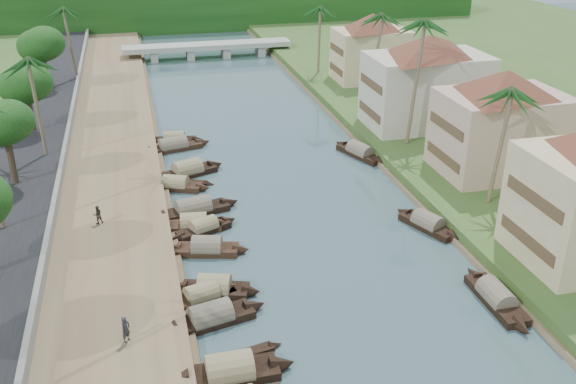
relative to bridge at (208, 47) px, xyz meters
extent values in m
plane|color=#3D565B|center=(0.00, -72.00, -1.72)|extent=(220.00, 220.00, 0.00)
cube|color=brown|center=(-16.00, -52.00, -1.32)|extent=(10.00, 180.00, 0.80)
cube|color=#365522|center=(19.00, -52.00, -1.12)|extent=(16.00, 180.00, 1.20)
cube|color=black|center=(-24.50, -52.00, -1.02)|extent=(8.00, 180.00, 1.40)
cube|color=slate|center=(-20.20, -52.00, -0.37)|extent=(0.40, 180.00, 1.10)
cube|color=#13390F|center=(0.00, 23.00, 2.28)|extent=(120.00, 4.00, 8.00)
cube|color=#13390F|center=(0.00, 28.00, 2.28)|extent=(120.00, 4.00, 8.00)
cube|color=#13390F|center=(0.00, 33.00, 2.28)|extent=(120.00, 4.00, 8.00)
cube|color=#9D9D93|center=(0.00, 0.00, 0.28)|extent=(28.00, 4.00, 0.80)
cube|color=#9D9D93|center=(-9.00, 0.00, -0.82)|extent=(1.20, 3.50, 1.80)
cube|color=#9D9D93|center=(-3.00, 0.00, -0.82)|extent=(1.20, 3.50, 1.80)
cube|color=#9D9D93|center=(3.00, 0.00, -0.82)|extent=(1.20, 3.50, 1.80)
cube|color=#9D9D93|center=(9.00, 0.00, -0.82)|extent=(1.20, 3.50, 1.80)
cube|color=brown|center=(12.95, -74.00, 1.48)|extent=(0.10, 6.40, 0.90)
cube|color=brown|center=(12.95, -74.00, 4.68)|extent=(0.10, 6.40, 0.90)
cube|color=tan|center=(20.00, -58.00, 3.23)|extent=(11.00, 8.00, 7.50)
pyramid|color=brown|center=(20.00, -58.00, 8.08)|extent=(14.11, 14.11, 2.20)
cube|color=brown|center=(14.45, -58.00, 1.35)|extent=(0.10, 6.40, 0.90)
cube|color=brown|center=(14.45, -58.00, 4.35)|extent=(0.10, 6.40, 0.90)
cube|color=beige|center=(19.00, -44.00, 3.48)|extent=(13.00, 8.00, 8.00)
pyramid|color=brown|center=(19.00, -44.00, 8.58)|extent=(15.59, 15.59, 2.20)
cube|color=brown|center=(12.45, -44.00, 1.48)|extent=(0.10, 6.40, 0.90)
cube|color=brown|center=(12.45, -44.00, 4.68)|extent=(0.10, 6.40, 0.90)
cube|color=beige|center=(20.00, -24.00, 2.98)|extent=(10.00, 7.00, 7.00)
pyramid|color=brown|center=(20.00, -24.00, 7.58)|extent=(12.62, 12.62, 2.20)
cube|color=brown|center=(14.95, -24.00, 1.23)|extent=(0.10, 5.60, 0.90)
cube|color=brown|center=(14.95, -24.00, 4.03)|extent=(0.10, 5.60, 0.90)
cube|color=black|center=(-9.03, -79.36, -1.52)|extent=(5.64, 2.07, 0.70)
cone|color=black|center=(-5.90, -79.32, -1.44)|extent=(1.66, 1.82, 1.98)
cone|color=black|center=(-12.15, -79.39, -1.44)|extent=(1.66, 1.82, 1.98)
cylinder|color=#988960|center=(-9.03, -79.36, -1.14)|extent=(4.32, 2.13, 2.08)
cube|color=black|center=(-9.38, -73.95, -1.52)|extent=(5.88, 3.04, 0.70)
cone|color=black|center=(-6.35, -73.23, -1.44)|extent=(1.94, 1.94, 1.79)
cone|color=black|center=(-12.42, -74.67, -1.44)|extent=(1.94, 1.94, 1.79)
cylinder|color=#756E58|center=(-9.38, -73.95, -1.14)|extent=(4.61, 2.80, 1.86)
cube|color=black|center=(-9.65, -71.39, -1.52)|extent=(4.82, 2.80, 0.70)
cone|color=black|center=(-7.22, -70.65, -1.44)|extent=(1.67, 1.72, 1.54)
cone|color=black|center=(-12.08, -72.12, -1.44)|extent=(1.67, 1.72, 1.54)
cylinder|color=#988960|center=(-9.65, -71.39, -1.14)|extent=(3.81, 2.55, 1.61)
cube|color=black|center=(-8.69, -70.68, -1.52)|extent=(4.98, 3.15, 0.70)
cone|color=black|center=(-6.23, -71.48, -1.44)|extent=(1.81, 1.96, 1.76)
cone|color=black|center=(-11.15, -69.88, -1.44)|extent=(1.81, 1.96, 1.76)
cylinder|color=#988960|center=(-8.69, -70.68, -1.14)|extent=(3.96, 2.88, 1.87)
cube|color=black|center=(-8.49, -64.99, -1.52)|extent=(5.05, 2.85, 0.70)
cone|color=black|center=(-5.92, -65.65, -1.44)|extent=(1.74, 1.84, 1.69)
cone|color=black|center=(-11.06, -64.32, -1.44)|extent=(1.74, 1.84, 1.69)
cylinder|color=#756E58|center=(-8.49, -64.99, -1.14)|extent=(3.97, 2.63, 1.78)
cube|color=black|center=(-8.34, -61.64, -1.52)|extent=(4.75, 3.16, 0.70)
cone|color=black|center=(-6.03, -60.61, -1.44)|extent=(1.72, 1.71, 1.44)
cone|color=black|center=(-10.65, -62.67, -1.44)|extent=(1.72, 1.71, 1.44)
cylinder|color=#988960|center=(-8.34, -61.64, -1.14)|extent=(3.79, 2.78, 1.49)
cube|color=black|center=(-9.05, -60.82, -1.52)|extent=(4.69, 2.24, 0.70)
cone|color=black|center=(-6.56, -61.14, -1.44)|extent=(1.51, 1.67, 1.66)
cone|color=black|center=(-11.53, -60.51, -1.44)|extent=(1.51, 1.67, 1.66)
cylinder|color=#988960|center=(-9.05, -60.82, -1.14)|extent=(3.64, 2.17, 1.75)
cube|color=black|center=(-8.78, -58.04, -1.52)|extent=(6.43, 3.21, 0.70)
cone|color=black|center=(-5.45, -57.25, -1.44)|extent=(2.09, 2.01, 1.85)
cone|color=black|center=(-12.12, -58.83, -1.44)|extent=(2.09, 2.01, 1.85)
cylinder|color=#756E58|center=(-8.78, -58.04, -1.14)|extent=(5.03, 2.95, 1.91)
cube|color=black|center=(-9.84, -52.48, -1.52)|extent=(5.06, 3.30, 0.70)
cone|color=black|center=(-7.36, -53.50, -1.44)|extent=(1.83, 1.85, 1.58)
cone|color=black|center=(-12.32, -51.46, -1.44)|extent=(1.83, 1.85, 1.58)
cylinder|color=#988960|center=(-9.84, -52.48, -1.14)|extent=(4.03, 2.92, 1.64)
cube|color=black|center=(-8.41, -49.44, -1.52)|extent=(6.01, 3.88, 0.70)
cone|color=black|center=(-5.47, -48.30, -1.44)|extent=(2.18, 2.23, 1.94)
cone|color=black|center=(-11.36, -50.58, -1.44)|extent=(2.18, 2.23, 1.94)
cylinder|color=#988960|center=(-8.41, -49.44, -1.14)|extent=(4.78, 3.46, 2.03)
cube|color=black|center=(-9.23, -42.26, -1.52)|extent=(6.39, 3.07, 0.70)
cone|color=black|center=(-5.89, -41.48, -1.44)|extent=(2.04, 1.90, 1.74)
cone|color=black|center=(-12.56, -43.03, -1.44)|extent=(2.04, 1.90, 1.74)
cylinder|color=#756E58|center=(-9.23, -42.26, -1.14)|extent=(4.99, 2.80, 1.78)
cube|color=black|center=(-8.93, -40.04, -1.52)|extent=(4.89, 2.31, 0.70)
cone|color=black|center=(-6.36, -40.49, -1.44)|extent=(1.57, 1.59, 1.52)
cone|color=black|center=(-11.50, -39.60, -1.44)|extent=(1.57, 1.59, 1.52)
cylinder|color=#988960|center=(-8.93, -40.04, -1.14)|extent=(3.81, 2.18, 1.59)
cube|color=black|center=(9.64, -76.34, -1.52)|extent=(1.71, 5.91, 0.70)
cone|color=black|center=(9.66, -73.06, -1.44)|extent=(1.52, 1.68, 1.70)
cone|color=black|center=(9.62, -79.61, -1.44)|extent=(1.52, 1.68, 1.70)
cylinder|color=#756E58|center=(9.64, -76.34, -1.14)|extent=(1.77, 4.52, 1.74)
cube|color=black|center=(9.80, -65.38, -1.52)|extent=(3.57, 5.53, 0.70)
cone|color=black|center=(8.68, -62.66, -1.44)|extent=(1.98, 1.98, 1.68)
cone|color=black|center=(10.92, -68.09, -1.44)|extent=(1.98, 1.98, 1.68)
cylinder|color=#756E58|center=(9.80, -65.38, -1.14)|extent=(3.15, 4.40, 1.75)
cube|color=black|center=(9.82, -48.74, -1.52)|extent=(3.79, 6.27, 0.70)
cone|color=black|center=(8.61, -45.60, -1.44)|extent=(2.07, 2.16, 1.75)
cone|color=black|center=(11.03, -51.88, -1.44)|extent=(2.07, 2.16, 1.75)
cylinder|color=#756E58|center=(9.82, -48.74, -1.14)|extent=(3.34, 4.96, 1.80)
cube|color=black|center=(-7.80, -77.69, -1.62)|extent=(3.60, 1.53, 0.35)
cone|color=black|center=(-5.87, -77.26, -1.62)|extent=(1.03, 0.95, 0.78)
cone|color=black|center=(-9.73, -78.12, -1.62)|extent=(1.03, 0.95, 0.78)
cube|color=black|center=(-8.67, -51.33, -1.62)|extent=(3.98, 2.49, 0.35)
cone|color=black|center=(-6.63, -52.32, -1.62)|extent=(1.26, 1.17, 0.81)
cone|color=black|center=(-10.71, -50.34, -1.62)|extent=(1.26, 1.17, 0.81)
cylinder|color=#75664E|center=(16.00, -64.16, 4.43)|extent=(1.18, 0.36, 9.91)
sphere|color=#174617|center=(16.00, -64.16, 9.19)|extent=(3.20, 3.20, 3.20)
cylinder|color=#75664E|center=(15.00, -49.19, 5.93)|extent=(1.28, 0.36, 12.89)
sphere|color=#174617|center=(15.00, -49.19, 12.12)|extent=(3.20, 3.20, 3.20)
cylinder|color=#75664E|center=(16.00, -34.69, 4.99)|extent=(1.89, 0.36, 10.96)
sphere|color=#174617|center=(16.00, -34.69, 10.28)|extent=(3.20, 3.20, 3.20)
cylinder|color=#75664E|center=(-22.00, -43.99, 4.55)|extent=(0.61, 0.36, 9.75)
sphere|color=#174617|center=(-22.00, -43.99, 9.22)|extent=(3.20, 3.20, 3.20)
cylinder|color=#75664E|center=(14.00, -18.49, 4.19)|extent=(0.53, 0.36, 9.44)
sphere|color=#174617|center=(14.00, -18.49, 8.72)|extent=(3.20, 3.20, 3.20)
cylinder|color=#75664E|center=(-20.50, -13.94, 4.55)|extent=(1.09, 0.36, 9.75)
sphere|color=#174617|center=(-20.50, -13.94, 9.23)|extent=(3.20, 3.20, 3.20)
cylinder|color=#433326|center=(-24.00, -50.70, 1.59)|extent=(0.60, 0.60, 3.92)
ellipsoid|color=#13390F|center=(-24.00, -50.70, 5.34)|extent=(4.59, 4.59, 3.77)
cylinder|color=#433326|center=(-24.00, -35.89, 1.43)|extent=(0.60, 0.60, 3.57)
ellipsoid|color=#13390F|center=(-24.00, -35.89, 4.84)|extent=(5.06, 5.06, 4.16)
cylinder|color=#433326|center=(-24.00, -18.04, 1.61)|extent=(0.60, 0.60, 3.96)
ellipsoid|color=#13390F|center=(-24.00, -18.04, 5.40)|extent=(5.37, 5.37, 4.42)
cylinder|color=#433326|center=(24.00, -40.28, 1.41)|extent=(0.60, 0.60, 3.96)
ellipsoid|color=#13390F|center=(24.00, -40.28, 5.20)|extent=(4.28, 4.28, 3.52)
imported|color=#26282E|center=(-14.63, -75.60, -0.06)|extent=(0.73, 0.74, 1.73)
imported|color=#312B22|center=(-16.63, -59.43, -0.15)|extent=(0.89, 0.78, 1.55)
camera|label=1|loc=(-12.69, -108.12, 23.47)|focal=40.00mm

